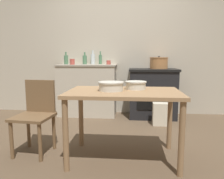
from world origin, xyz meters
name	(u,v)px	position (x,y,z in m)	size (l,w,h in m)	color
ground_plane	(109,141)	(0.00, 0.00, 0.00)	(14.00, 14.00, 0.00)	brown
wall_back	(117,48)	(0.00, 1.58, 1.27)	(8.00, 0.07, 2.55)	beige
counter_cabinet	(87,90)	(-0.55, 1.31, 0.48)	(1.09, 0.52, 0.96)	beige
stove	(153,93)	(0.67, 1.27, 0.45)	(0.86, 0.60, 0.89)	black
work_table	(124,101)	(0.20, -0.47, 0.64)	(1.16, 0.72, 0.74)	#A87F56
chair	(36,114)	(-0.80, -0.37, 0.45)	(0.43, 0.43, 0.82)	brown
flour_sack	(160,114)	(0.75, 0.78, 0.18)	(0.25, 0.17, 0.36)	beige
stock_pot	(159,63)	(0.77, 1.32, 0.99)	(0.33, 0.33, 0.23)	#B77A47
mixing_bowl_large	(136,85)	(0.33, -0.33, 0.79)	(0.23, 0.23, 0.09)	silver
mixing_bowl_small	(111,86)	(0.07, -0.47, 0.79)	(0.27, 0.27, 0.09)	silver
bottle_far_left	(93,59)	(-0.47, 1.49, 1.06)	(0.08, 0.08, 0.26)	silver
bottle_left	(85,60)	(-0.62, 1.44, 1.05)	(0.08, 0.08, 0.23)	#517F5B
bottle_mid_left	(66,60)	(-0.95, 1.33, 1.05)	(0.08, 0.08, 0.23)	#517F5B
bottle_center_left	(100,59)	(-0.32, 1.46, 1.05)	(0.06, 0.06, 0.24)	#517F5B
cup_center	(109,62)	(-0.14, 1.26, 1.00)	(0.08, 0.08, 0.08)	#B74C42
cup_center_right	(72,62)	(-0.80, 1.20, 1.01)	(0.09, 0.09, 0.10)	#B74C42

